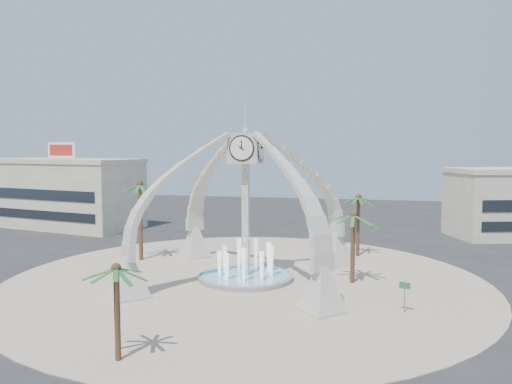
% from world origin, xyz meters
% --- Properties ---
extents(ground, '(140.00, 140.00, 0.00)m').
position_xyz_m(ground, '(0.00, 0.00, 0.00)').
color(ground, '#282828').
rests_on(ground, ground).
extents(plaza, '(40.00, 40.00, 0.06)m').
position_xyz_m(plaza, '(0.00, 0.00, 0.03)').
color(plaza, '#BEA98D').
rests_on(plaza, ground).
extents(clock_tower, '(17.94, 17.94, 16.30)m').
position_xyz_m(clock_tower, '(-0.00, -0.00, 6.49)').
color(clock_tower, '#BBB3A6').
rests_on(clock_tower, ground).
extents(fountain, '(8.00, 8.00, 3.62)m').
position_xyz_m(fountain, '(0.00, 0.00, 0.29)').
color(fountain, gray).
rests_on(fountain, ground).
extents(building_nw, '(23.75, 13.73, 11.90)m').
position_xyz_m(building_nw, '(-32.00, 22.00, 4.83)').
color(building_nw, beige).
rests_on(building_nw, ground).
extents(palm_east, '(4.72, 4.72, 6.42)m').
position_xyz_m(palm_east, '(8.79, 0.85, 5.59)').
color(palm_east, brown).
rests_on(palm_east, ground).
extents(palm_west, '(4.64, 4.64, 8.38)m').
position_xyz_m(palm_west, '(-11.85, 4.72, 7.43)').
color(palm_west, brown).
rests_on(palm_west, ground).
extents(palm_north, '(4.22, 4.22, 6.84)m').
position_xyz_m(palm_north, '(8.94, 11.42, 6.02)').
color(palm_north, brown).
rests_on(palm_north, ground).
extents(palm_south, '(4.35, 4.35, 5.55)m').
position_xyz_m(palm_south, '(-2.50, -17.16, 4.85)').
color(palm_south, brown).
rests_on(palm_south, ground).
extents(street_sign, '(0.79, 0.31, 2.28)m').
position_xyz_m(street_sign, '(12.46, -5.97, 1.63)').
color(street_sign, slate).
rests_on(street_sign, ground).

